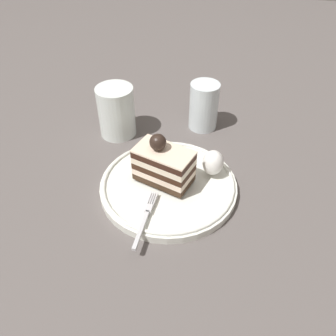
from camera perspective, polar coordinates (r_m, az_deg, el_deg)
The scene contains 7 objects.
ground_plane at distance 0.63m, azimuth 0.64°, elevation -1.62°, with size 2.40×2.40×0.00m, color #5B5452.
dessert_plate at distance 0.60m, azimuth 0.00°, elevation -2.82°, with size 0.24×0.24×0.02m.
cake_slice at distance 0.58m, azimuth -0.76°, elevation 0.66°, with size 0.08×0.11×0.09m.
whipped_cream_dollop at distance 0.60m, azimuth 7.45°, elevation 0.89°, with size 0.04×0.04×0.05m, color white.
fork at distance 0.54m, azimuth -3.72°, elevation -8.13°, with size 0.12×0.01×0.00m.
drink_glass_near at distance 0.72m, azimuth -8.46°, elevation 8.77°, with size 0.07×0.07×0.10m.
drink_glass_far at distance 0.74m, azimuth 5.90°, elevation 9.76°, with size 0.06×0.06×0.10m.
Camera 1 is at (-0.45, -0.09, 0.43)m, focal length 36.90 mm.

